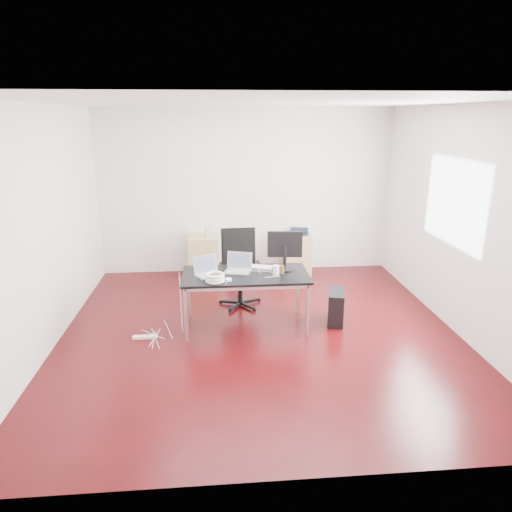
{
  "coord_description": "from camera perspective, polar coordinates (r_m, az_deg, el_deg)",
  "views": [
    {
      "loc": [
        -0.5,
        -5.28,
        2.66
      ],
      "look_at": [
        0.0,
        0.55,
        0.85
      ],
      "focal_mm": 32.0,
      "sensor_mm": 36.0,
      "label": 1
    }
  ],
  "objects": [
    {
      "name": "power_strip",
      "position": [
        5.93,
        -13.7,
        -9.81
      ],
      "size": [
        0.3,
        0.07,
        0.04
      ],
      "primitive_type": "cube",
      "rotation": [
        0.0,
        0.0,
        0.02
      ],
      "color": "white",
      "rests_on": "ground"
    },
    {
      "name": "laptop_left",
      "position": [
        5.79,
        -6.03,
        -1.8
      ],
      "size": [
        0.41,
        0.38,
        0.23
      ],
      "rotation": [
        0.0,
        0.0,
        0.51
      ],
      "color": "silver",
      "rests_on": "desk"
    },
    {
      "name": "filing_cabinet_right",
      "position": [
        7.97,
        4.93,
        0.28
      ],
      "size": [
        0.5,
        0.5,
        0.7
      ],
      "primitive_type": "cube",
      "color": "#A38A51",
      "rests_on": "ground"
    },
    {
      "name": "laptop_right",
      "position": [
        5.89,
        -2.2,
        -1.39
      ],
      "size": [
        0.39,
        0.34,
        0.23
      ],
      "rotation": [
        0.0,
        0.0,
        -0.3
      ],
      "color": "silver",
      "rests_on": "desk"
    },
    {
      "name": "monitor",
      "position": [
        5.9,
        3.62,
        0.95
      ],
      "size": [
        0.45,
        0.26,
        0.51
      ],
      "rotation": [
        0.0,
        0.0,
        -0.09
      ],
      "color": "black",
      "rests_on": "desk"
    },
    {
      "name": "wastebasket",
      "position": [
        7.66,
        -2.82,
        -2.03
      ],
      "size": [
        0.24,
        0.24,
        0.28
      ],
      "primitive_type": "cylinder",
      "rotation": [
        0.0,
        0.0,
        0.0
      ],
      "color": "black",
      "rests_on": "ground"
    },
    {
      "name": "pc_tower",
      "position": [
        6.2,
        9.95,
        -6.27
      ],
      "size": [
        0.3,
        0.49,
        0.44
      ],
      "primitive_type": "cube",
      "rotation": [
        0.0,
        0.0,
        -0.25
      ],
      "color": "black",
      "rests_on": "ground"
    },
    {
      "name": "filing_cabinet_left",
      "position": [
        7.86,
        -6.6,
        -0.01
      ],
      "size": [
        0.5,
        0.5,
        0.7
      ],
      "primitive_type": "cube",
      "color": "#A38A51",
      "rests_on": "ground"
    },
    {
      "name": "office_chair",
      "position": [
        6.59,
        -2.07,
        -1.01
      ],
      "size": [
        0.5,
        0.52,
        1.08
      ],
      "rotation": [
        0.0,
        0.0,
        0.05
      ],
      "color": "black",
      "rests_on": "ground"
    },
    {
      "name": "keyboard",
      "position": [
        6.04,
        -0.01,
        -1.36
      ],
      "size": [
        0.46,
        0.26,
        0.02
      ],
      "primitive_type": "cube",
      "rotation": [
        0.0,
        0.0,
        -0.28
      ],
      "color": "white",
      "rests_on": "desk"
    },
    {
      "name": "power_adapter",
      "position": [
        5.57,
        -3.46,
        -2.98
      ],
      "size": [
        0.09,
        0.09,
        0.03
      ],
      "primitive_type": "cube",
      "rotation": [
        0.0,
        0.0,
        0.28
      ],
      "color": "white",
      "rests_on": "desk"
    },
    {
      "name": "speaker",
      "position": [
        7.71,
        -5.99,
        3.05
      ],
      "size": [
        0.1,
        0.1,
        0.18
      ],
      "primitive_type": "cube",
      "rotation": [
        0.0,
        0.0,
        0.21
      ],
      "color": "#9E9E9E",
      "rests_on": "filing_cabinet_left"
    },
    {
      "name": "room_shell",
      "position": [
        5.46,
        0.88,
        3.86
      ],
      "size": [
        5.0,
        5.0,
        5.0
      ],
      "color": "#320507",
      "rests_on": "ground"
    },
    {
      "name": "cup_white",
      "position": [
        5.76,
        2.5,
        -1.77
      ],
      "size": [
        0.09,
        0.09,
        0.12
      ],
      "primitive_type": "cylinder",
      "rotation": [
        0.0,
        0.0,
        -0.16
      ],
      "color": "white",
      "rests_on": "desk"
    },
    {
      "name": "navy_garment",
      "position": [
        7.9,
        5.41,
        3.09
      ],
      "size": [
        0.35,
        0.3,
        0.09
      ],
      "primitive_type": "cube",
      "rotation": [
        0.0,
        0.0,
        -0.23
      ],
      "color": "black",
      "rests_on": "filing_cabinet_right"
    },
    {
      "name": "desk",
      "position": [
        5.82,
        -1.32,
        -2.74
      ],
      "size": [
        1.6,
        0.8,
        0.73
      ],
      "color": "black",
      "rests_on": "ground"
    },
    {
      "name": "cable_coil",
      "position": [
        5.54,
        -5.14,
        -2.72
      ],
      "size": [
        0.24,
        0.24,
        0.11
      ],
      "rotation": [
        0.0,
        0.0,
        0.21
      ],
      "color": "white",
      "rests_on": "desk"
    },
    {
      "name": "cup_brown",
      "position": [
        5.82,
        3.19,
        -1.69
      ],
      "size": [
        0.1,
        0.1,
        0.1
      ],
      "primitive_type": "cylinder",
      "rotation": [
        0.0,
        0.0,
        0.43
      ],
      "color": "#50351B",
      "rests_on": "desk"
    }
  ]
}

